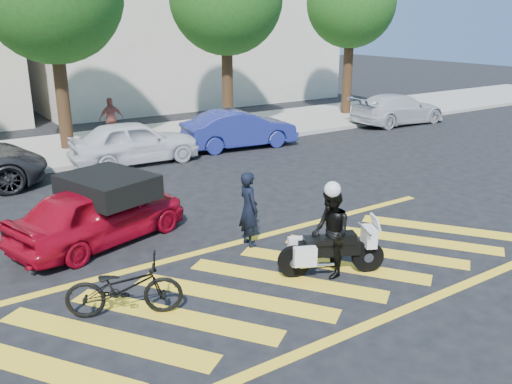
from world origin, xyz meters
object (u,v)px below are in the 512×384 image
officer_bike (249,209)px  officer_moto (331,233)px  parked_mid_right (135,142)px  bicycle (124,287)px  parked_right (239,129)px  red_convertible (99,213)px  parked_far_right (398,109)px  police_motorcycle (330,250)px

officer_bike → officer_moto: 2.00m
officer_moto → parked_mid_right: bearing=-155.9°
bicycle → parked_right: size_ratio=0.44×
red_convertible → parked_far_right: (15.13, 5.70, 0.01)m
police_motorcycle → parked_far_right: parked_far_right is taller
officer_bike → officer_moto: officer_moto is taller
red_convertible → bicycle: bearing=150.6°
red_convertible → parked_far_right: parked_far_right is taller
police_motorcycle → officer_moto: bearing=-115.8°
officer_moto → parked_far_right: bearing=152.6°
bicycle → police_motorcycle: (3.60, -0.70, -0.00)m
police_motorcycle → red_convertible: red_convertible is taller
bicycle → parked_mid_right: size_ratio=0.44×
red_convertible → parked_mid_right: bearing=-45.7°
red_convertible → parked_far_right: bearing=-87.0°
red_convertible → parked_mid_right: parked_mid_right is taller
officer_bike → parked_far_right: (12.65, 7.51, -0.13)m
parked_right → parked_far_right: (8.16, 0.00, -0.02)m
bicycle → parked_right: 11.59m
officer_bike → police_motorcycle: 2.02m
officer_bike → officer_moto: bearing=-160.9°
bicycle → officer_moto: 3.67m
red_convertible → police_motorcycle: bearing=-159.3°
officer_bike → bicycle: size_ratio=0.86×
officer_bike → police_motorcycle: bearing=-160.4°
red_convertible → parked_right: bearing=-68.3°
officer_moto → red_convertible: bearing=-117.2°
parked_mid_right → parked_far_right: parked_mid_right is taller
officer_moto → parked_mid_right: officer_moto is taller
police_motorcycle → officer_moto: officer_moto is taller
officer_bike → parked_right: 8.75m
bicycle → officer_moto: (3.58, -0.71, 0.34)m
officer_moto → parked_right: officer_moto is taller
parked_mid_right → police_motorcycle: bearing=-177.0°
bicycle → parked_far_right: 18.03m
bicycle → officer_bike: bearing=-42.8°
police_motorcycle → officer_moto: 0.34m
police_motorcycle → red_convertible: (-2.96, 3.75, 0.17)m
officer_bike → red_convertible: 3.07m
red_convertible → officer_bike: bearing=-143.8°
police_motorcycle → parked_far_right: 15.41m
parked_right → parked_far_right: 8.16m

